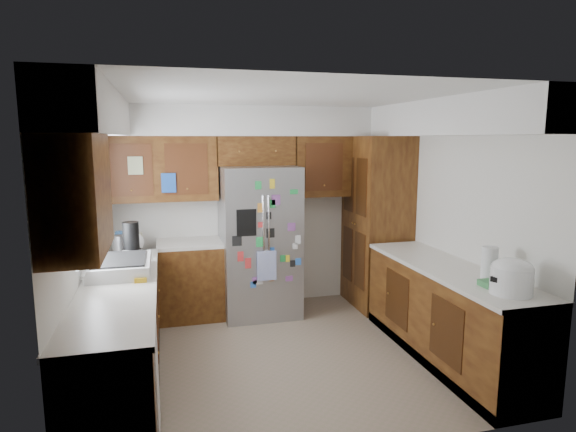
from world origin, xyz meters
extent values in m
plane|color=gray|center=(0.00, 0.00, 0.00)|extent=(3.60, 3.60, 0.00)
cube|color=white|center=(0.00, 1.60, 1.25)|extent=(3.60, 0.04, 2.50)
cube|color=white|center=(-1.80, 0.00, 1.25)|extent=(0.04, 3.20, 2.50)
cube|color=white|center=(1.80, 0.00, 1.25)|extent=(0.04, 3.20, 2.50)
cube|color=white|center=(0.00, -1.60, 1.25)|extent=(3.60, 0.04, 2.50)
cube|color=white|center=(0.00, 0.00, 2.51)|extent=(3.60, 3.20, 0.02)
cube|color=white|center=(0.00, 1.41, 2.33)|extent=(3.60, 0.38, 0.35)
cube|color=white|center=(-1.61, 0.00, 2.33)|extent=(0.38, 3.20, 0.35)
cube|color=white|center=(1.61, 0.00, 2.33)|extent=(0.38, 3.20, 0.35)
cube|color=#3D1B0B|center=(-1.14, 1.43, 1.77)|extent=(1.33, 0.34, 0.75)
cube|color=#3D1B0B|center=(1.14, 1.43, 1.77)|extent=(1.33, 0.34, 0.75)
cube|color=#3D1B0B|center=(-1.63, -1.15, 1.77)|extent=(0.34, 0.85, 0.75)
cube|color=white|center=(-1.79, 0.10, 1.60)|extent=(0.02, 0.90, 1.05)
cube|color=white|center=(-1.75, 0.10, 1.60)|extent=(0.01, 1.02, 1.15)
cube|color=#1E51B4|center=(-1.03, 1.24, 1.62)|extent=(0.16, 0.02, 0.22)
cube|color=beige|center=(-1.39, 1.24, 1.82)|extent=(0.16, 0.02, 0.20)
cube|color=#3D1B0B|center=(-1.50, -0.30, 0.44)|extent=(0.60, 2.60, 0.88)
cube|color=#3D1B0B|center=(-0.83, 1.30, 0.44)|extent=(0.75, 0.60, 0.88)
cube|color=white|center=(-1.50, -0.30, 0.90)|extent=(0.63, 2.60, 0.04)
cube|color=white|center=(-0.83, 1.30, 0.90)|extent=(0.75, 0.60, 0.04)
cube|color=black|center=(-1.50, -0.30, 0.05)|extent=(0.60, 2.60, 0.10)
cube|color=silver|center=(-1.19, -1.15, 0.46)|extent=(0.01, 0.58, 0.80)
cube|color=#3D1B0B|center=(1.50, -0.47, 0.44)|extent=(0.60, 2.25, 0.88)
cube|color=white|center=(1.50, -0.47, 0.90)|extent=(0.63, 2.25, 0.04)
cube|color=black|center=(1.50, -0.47, 0.05)|extent=(0.60, 2.25, 0.10)
cube|color=#3D1B0B|center=(1.50, 1.15, 1.07)|extent=(0.60, 0.90, 2.15)
cube|color=gray|center=(0.00, 1.21, 0.90)|extent=(0.90, 0.75, 1.80)
cylinder|color=silver|center=(-0.03, 0.82, 1.05)|extent=(0.02, 0.02, 0.90)
cylinder|color=silver|center=(0.03, 0.82, 1.05)|extent=(0.02, 0.02, 0.90)
cube|color=black|center=(-0.22, 0.83, 1.20)|extent=(0.22, 0.01, 0.30)
cube|color=white|center=(0.00, 0.80, 0.70)|extent=(0.22, 0.01, 0.34)
cube|color=green|center=(0.07, 0.82, 1.40)|extent=(0.08, 0.00, 0.09)
cube|color=red|center=(-0.06, 0.82, 1.17)|extent=(0.06, 0.00, 0.06)
cube|color=green|center=(-0.08, 0.82, 1.61)|extent=(0.07, 0.00, 0.09)
cube|color=yellow|center=(0.07, 0.82, 1.63)|extent=(0.06, 0.00, 0.11)
cube|color=black|center=(0.03, 0.82, 1.27)|extent=(0.06, 0.00, 0.08)
cube|color=#8C4C99|center=(-0.13, 0.82, 0.53)|extent=(0.06, 0.00, 0.07)
cube|color=yellow|center=(0.25, 0.82, 0.76)|extent=(0.05, 0.00, 0.08)
cube|color=black|center=(-0.33, 0.82, 1.00)|extent=(0.11, 0.00, 0.11)
cube|color=blue|center=(0.07, 0.82, 0.85)|extent=(0.05, 0.00, 0.10)
cube|color=orange|center=(0.06, 0.82, 0.54)|extent=(0.05, 0.00, 0.05)
cube|color=white|center=(0.37, 0.82, 0.98)|extent=(0.06, 0.00, 0.10)
cube|color=blue|center=(-0.03, 0.82, 0.78)|extent=(0.07, 0.00, 0.10)
cube|color=white|center=(-0.09, 0.82, 0.51)|extent=(0.11, 0.00, 0.05)
cube|color=#8C4C99|center=(0.30, 0.82, 1.13)|extent=(0.09, 0.00, 0.09)
cube|color=#8C4C99|center=(0.27, 0.82, 0.52)|extent=(0.08, 0.00, 0.06)
cube|color=orange|center=(-0.06, 0.82, 1.36)|extent=(0.06, 0.00, 0.10)
cube|color=green|center=(-0.07, 0.82, 0.97)|extent=(0.09, 0.00, 0.11)
cube|color=white|center=(0.01, 0.82, 0.85)|extent=(0.09, 0.00, 0.05)
cube|color=black|center=(0.31, 0.82, 0.70)|extent=(0.06, 0.00, 0.08)
cube|color=green|center=(0.32, 0.82, 1.53)|extent=(0.09, 0.00, 0.05)
cube|color=#8C4C99|center=(0.12, 0.82, 1.45)|extent=(0.10, 0.00, 0.11)
cube|color=green|center=(0.20, 0.82, 0.77)|extent=(0.07, 0.00, 0.08)
cube|color=black|center=(0.05, 0.82, 1.07)|extent=(0.09, 0.00, 0.11)
cube|color=blue|center=(0.38, 0.82, 0.72)|extent=(0.07, 0.00, 0.08)
cube|color=red|center=(-0.29, 0.82, 0.82)|extent=(0.07, 0.00, 0.11)
cube|color=red|center=(-0.21, 0.82, 0.74)|extent=(0.07, 0.00, 0.12)
cube|color=blue|center=(-0.15, 0.82, 0.48)|extent=(0.07, 0.00, 0.07)
cube|color=white|center=(0.34, 0.82, 0.90)|extent=(0.06, 0.00, 0.07)
cube|color=#3D1B0B|center=(0.00, 1.43, 1.98)|extent=(0.96, 0.34, 0.35)
sphere|color=#2325A9|center=(-0.28, 1.44, 2.29)|extent=(0.27, 0.27, 0.27)
cylinder|color=black|center=(0.10, 1.41, 2.24)|extent=(0.30, 0.30, 0.17)
ellipsoid|color=#333338|center=(0.10, 1.41, 2.32)|extent=(0.28, 0.28, 0.12)
cube|color=silver|center=(-1.50, 0.10, 0.98)|extent=(0.52, 0.70, 0.12)
cube|color=black|center=(-1.50, 0.10, 1.04)|extent=(0.44, 0.60, 0.02)
cylinder|color=silver|center=(-1.70, 0.10, 1.14)|extent=(0.02, 0.02, 0.30)
cylinder|color=silver|center=(-1.64, 0.10, 1.27)|extent=(0.16, 0.02, 0.02)
cube|color=gold|center=(-1.31, -0.19, 0.94)|extent=(0.10, 0.18, 0.04)
cube|color=black|center=(-1.43, 0.60, 0.97)|extent=(0.18, 0.14, 0.10)
cylinder|color=black|center=(-1.43, 0.60, 1.16)|extent=(0.16, 0.16, 0.28)
cylinder|color=gray|center=(-1.56, 0.85, 1.02)|extent=(0.14, 0.14, 0.20)
sphere|color=silver|center=(-1.42, 0.96, 1.02)|extent=(0.20, 0.20, 0.20)
cube|color=#3F72B2|center=(-1.56, 1.20, 1.01)|extent=(0.14, 0.10, 0.18)
cube|color=#BFB28C|center=(-1.40, 1.28, 0.99)|extent=(0.10, 0.08, 0.14)
cylinder|color=silver|center=(-1.48, 0.50, 0.98)|extent=(0.08, 0.08, 0.11)
cylinder|color=white|center=(1.50, -1.30, 1.03)|extent=(0.32, 0.32, 0.21)
ellipsoid|color=white|center=(1.50, -1.30, 1.13)|extent=(0.31, 0.31, 0.14)
cube|color=black|center=(1.35, -1.30, 1.05)|extent=(0.04, 0.06, 0.04)
cylinder|color=white|center=(1.55, -0.97, 1.07)|extent=(0.13, 0.13, 0.30)
camera|label=1|loc=(-1.10, -4.36, 2.12)|focal=30.00mm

